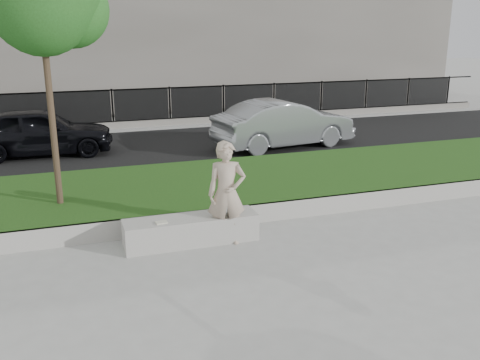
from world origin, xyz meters
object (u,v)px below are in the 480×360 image
object	(u,v)px
man	(227,193)
book	(161,222)
stone_bench	(191,230)
car_silver	(284,124)
car_dark	(39,132)

from	to	relation	value
man	book	bearing A→B (deg)	-171.84
stone_bench	car_silver	world-z (taller)	car_silver
man	car_silver	distance (m)	8.15
stone_bench	man	xyz separation A→B (m)	(0.64, -0.20, 0.71)
car_silver	man	bearing A→B (deg)	139.88
book	car_silver	distance (m)	8.78
man	car_silver	size ratio (longest dim) A/B	0.41
man	stone_bench	bearing A→B (deg)	174.45
man	car_dark	distance (m)	9.02
book	man	bearing A→B (deg)	-8.62
stone_bench	man	world-z (taller)	man
car_dark	car_silver	size ratio (longest dim) A/B	0.93
stone_bench	car_silver	distance (m)	8.35
stone_bench	book	xyz separation A→B (m)	(-0.57, -0.13, 0.27)
book	car_dark	distance (m)	8.57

